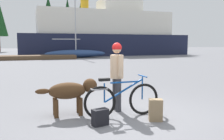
{
  "coord_description": "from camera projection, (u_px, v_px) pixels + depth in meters",
  "views": [
    {
      "loc": [
        -2.08,
        -4.79,
        1.64
      ],
      "look_at": [
        -0.14,
        0.83,
        0.98
      ],
      "focal_mm": 38.63,
      "sensor_mm": 36.0,
      "label": 1
    }
  ],
  "objects": [
    {
      "name": "ground_plane",
      "position": [
        130.0,
        117.0,
        5.36
      ],
      "size": [
        160.0,
        160.0,
        0.0
      ],
      "primitive_type": "plane",
      "color": "slate"
    },
    {
      "name": "bicycle",
      "position": [
        122.0,
        100.0,
        5.37
      ],
      "size": [
        1.78,
        0.44,
        0.92
      ],
      "color": "black",
      "rests_on": "ground_plane"
    },
    {
      "name": "person_cyclist",
      "position": [
        117.0,
        70.0,
        5.83
      ],
      "size": [
        0.32,
        0.53,
        1.66
      ],
      "color": "#333338",
      "rests_on": "ground_plane"
    },
    {
      "name": "dog",
      "position": [
        71.0,
        91.0,
        5.5
      ],
      "size": [
        1.4,
        0.44,
        0.82
      ],
      "color": "#472D19",
      "rests_on": "ground_plane"
    },
    {
      "name": "backpack",
      "position": [
        156.0,
        110.0,
        5.11
      ],
      "size": [
        0.33,
        0.29,
        0.47
      ],
      "primitive_type": "cube",
      "rotation": [
        0.0,
        0.0,
        -0.38
      ],
      "color": "#8C7251",
      "rests_on": "ground_plane"
    },
    {
      "name": "handbag_pannier",
      "position": [
        100.0,
        117.0,
        4.82
      ],
      "size": [
        0.35,
        0.25,
        0.33
      ],
      "primitive_type": "cube",
      "rotation": [
        0.0,
        0.0,
        0.23
      ],
      "color": "black",
      "rests_on": "ground_plane"
    },
    {
      "name": "ferry_boat",
      "position": [
        104.0,
        34.0,
        34.51
      ],
      "size": [
        22.91,
        7.84,
        8.41
      ],
      "color": "#191E38",
      "rests_on": "ground_plane"
    },
    {
      "name": "sailboat_moored",
      "position": [
        76.0,
        53.0,
        27.66
      ],
      "size": [
        7.02,
        1.97,
        7.83
      ],
      "color": "navy",
      "rests_on": "ground_plane"
    },
    {
      "name": "pine_tree_center",
      "position": [
        49.0,
        17.0,
        47.66
      ],
      "size": [
        3.91,
        3.91,
        10.86
      ],
      "color": "#4C331E",
      "rests_on": "ground_plane"
    },
    {
      "name": "pine_tree_far_right",
      "position": [
        82.0,
        18.0,
        51.52
      ],
      "size": [
        4.26,
        4.26,
        11.54
      ],
      "color": "#4C331E",
      "rests_on": "ground_plane"
    },
    {
      "name": "pine_tree_mid_back",
      "position": [
        68.0,
        18.0,
        55.76
      ],
      "size": [
        3.36,
        3.36,
        11.99
      ],
      "color": "#4C331E",
      "rests_on": "ground_plane"
    }
  ]
}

